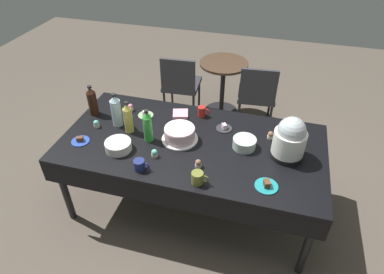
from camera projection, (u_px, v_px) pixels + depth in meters
ground at (192, 202)px, 3.26m from camera, size 9.00×9.00×0.00m
potluck_table at (192, 147)px, 2.84m from camera, size 2.20×1.10×0.75m
frosted_layer_cake at (180, 134)px, 2.80m from camera, size 0.31×0.31×0.12m
slow_cooker at (290, 139)px, 2.56m from camera, size 0.26×0.26×0.36m
glass_salad_bowl at (244, 143)px, 2.72m from camera, size 0.19×0.19×0.08m
ceramic_snack_bowl at (118, 146)px, 2.70m from camera, size 0.21×0.21×0.08m
dessert_plate_cobalt at (80, 140)px, 2.80m from camera, size 0.15×0.15×0.05m
dessert_plate_charcoal at (224, 128)px, 2.95m from camera, size 0.14×0.14×0.05m
dessert_plate_teal at (267, 185)px, 2.39m from camera, size 0.17×0.17×0.05m
dessert_plate_sage at (146, 115)px, 3.11m from camera, size 0.14×0.14×0.05m
dessert_plate_cream at (292, 133)px, 2.88m from camera, size 0.16×0.16×0.05m
cupcake_rose at (131, 107)px, 3.17m from camera, size 0.05×0.05×0.07m
cupcake_berry at (154, 153)px, 2.64m from camera, size 0.05×0.05×0.07m
cupcake_lemon at (198, 164)px, 2.54m from camera, size 0.05×0.05×0.07m
cupcake_cocoa at (96, 124)px, 2.96m from camera, size 0.05×0.05×0.07m
cupcake_mint at (270, 135)px, 2.83m from camera, size 0.05×0.05×0.07m
soda_bottle_lime_soda at (148, 127)px, 2.74m from camera, size 0.08×0.08×0.30m
soda_bottle_water at (116, 111)px, 2.92m from camera, size 0.09×0.09×0.31m
soda_bottle_cola at (92, 101)px, 3.06m from camera, size 0.09×0.09×0.29m
soda_bottle_ginger_ale at (128, 118)px, 2.84m from camera, size 0.08×0.08×0.30m
coffee_mug_olive at (198, 178)px, 2.40m from camera, size 0.13×0.09×0.10m
coffee_mug_navy at (140, 165)px, 2.51m from camera, size 0.13×0.09×0.09m
coffee_mug_red at (202, 111)px, 3.08m from camera, size 0.11×0.07×0.10m
paper_napkin_stack at (180, 114)px, 3.12m from camera, size 0.17×0.17×0.02m
maroon_chair_left at (180, 82)px, 4.17m from camera, size 0.47×0.47×0.85m
maroon_chair_right at (257, 93)px, 3.97m from camera, size 0.48×0.48×0.85m
round_cafe_table at (223, 79)px, 4.23m from camera, size 0.60×0.60×0.72m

